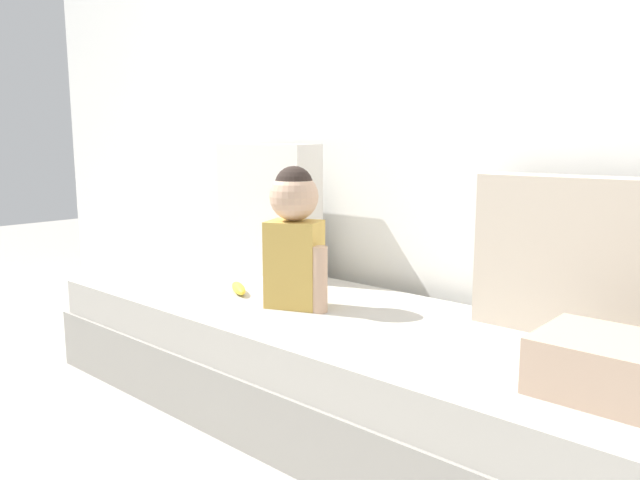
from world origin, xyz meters
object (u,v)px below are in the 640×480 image
Objects in this scene: throw_pillow_left at (268,209)px; throw_pillow_right at (573,256)px; banana at (239,288)px; folded_blanket at (627,370)px; couch at (339,365)px; toddler at (294,233)px.

throw_pillow_left reaches higher than throw_pillow_right.
folded_blanket reaches higher than banana.
throw_pillow_right is at bearing 24.38° from couch.
folded_blanket is at bearing -14.07° from throw_pillow_left.
banana is at bearing -177.23° from toddler.
folded_blanket is at bearing -2.09° from banana.
throw_pillow_left is at bearing 145.24° from toddler.
banana is 1.44m from folded_blanket.
toddler reaches higher than folded_blanket.
couch is 14.54× the size of banana.
throw_pillow_right reaches higher than couch.
folded_blanket is (1.44, -0.05, 0.05)m from banana.
throw_pillow_left is (-0.68, 0.31, 0.48)m from couch.
throw_pillow_right is 1.15× the size of toddler.
throw_pillow_right is at bearing 21.67° from toddler.
throw_pillow_right is 0.52m from folded_blanket.
throw_pillow_left reaches higher than toddler.
couch is 0.50m from toddler.
throw_pillow_right is 1.47× the size of folded_blanket.
couch is 4.22× the size of throw_pillow_right.
throw_pillow_left is 1.45× the size of folded_blanket.
throw_pillow_right reaches higher than banana.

